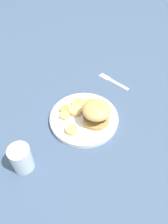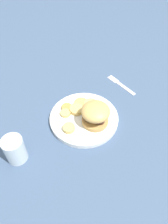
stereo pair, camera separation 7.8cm
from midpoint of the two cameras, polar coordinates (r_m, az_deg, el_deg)
The scene contains 11 objects.
ground_plane at distance 0.82m, azimuth 2.74°, elevation -2.20°, with size 4.00×4.00×0.00m, color #3D5170.
dinner_plate at distance 0.81m, azimuth 2.77°, elevation -1.72°, with size 0.25×0.25×0.02m.
sandwich at distance 0.76m, azimuth 5.62°, elevation -0.74°, with size 0.10×0.11×0.08m.
potato_round_0 at distance 0.83m, azimuth -1.68°, elevation 1.15°, with size 0.04×0.04×0.01m, color #BC8942.
potato_round_1 at distance 0.82m, azimuth 0.73°, elevation 0.53°, with size 0.05×0.05×0.01m, color #DBB766.
potato_round_2 at distance 0.84m, azimuth 4.42°, elevation 1.97°, with size 0.05×0.05×0.01m, color #DBB766.
potato_round_3 at distance 0.76m, azimuth -1.05°, elevation -4.36°, with size 0.04×0.04×0.01m, color #DBB766.
potato_round_4 at distance 0.81m, azimuth -2.12°, elevation -0.44°, with size 0.04×0.04×0.01m, color #DBB766.
potato_round_5 at distance 0.84m, azimuth 1.90°, elevation 2.23°, with size 0.05×0.05×0.01m, color tan.
fork at distance 0.97m, azimuth 11.95°, elevation 6.90°, with size 0.07×0.15×0.00m.
drinking_glass at distance 0.71m, azimuth -14.63°, elevation -9.69°, with size 0.07×0.07×0.09m.
Camera 2 is at (-0.44, -0.27, 0.63)m, focal length 35.00 mm.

